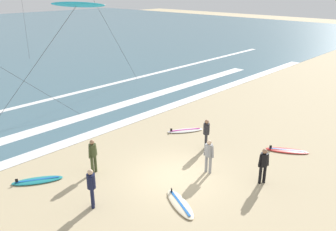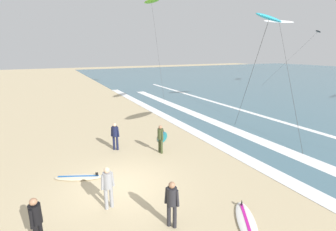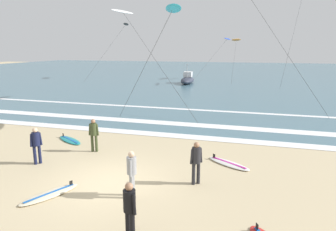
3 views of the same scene
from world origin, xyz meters
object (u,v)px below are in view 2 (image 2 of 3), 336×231
Objects in this scene: surfer_mid_group at (172,200)px; surfboard_right_spare at (246,222)px; kite_cyan_distant_high at (269,19)px; kite_lime_mid_center at (151,2)px; surfer_foreground_main at (36,219)px; surfer_left_far at (115,134)px; surfer_background_far at (160,136)px; kite_black_high_right at (318,32)px; surfer_left_near at (108,184)px; surfboard_foreground_flat at (162,137)px; kite_white_distant_low at (279,22)px; surfboard_near_water at (79,177)px.

surfboard_right_spare is (0.99, 2.26, -0.91)m from surfer_mid_group.
kite_lime_mid_center is at bearing 170.39° from kite_cyan_distant_high.
surfer_left_far is at bearing 147.14° from surfer_foreground_main.
surfer_background_far is at bearing 126.43° from surfer_foreground_main.
surfer_left_far is 0.19× the size of kite_black_high_right.
surfer_left_near is at bearing -140.13° from surfer_mid_group.
surfer_foreground_main is 0.76× the size of surfboard_foreground_flat.
surfer_left_near reaches higher than surfboard_right_spare.
surfboard_foreground_flat is at bearing 172.91° from surfboard_right_spare.
surfer_left_far is at bearing -79.25° from kite_white_distant_low.
surfer_mid_group is 0.19× the size of kite_black_high_right.
kite_lime_mid_center reaches higher than surfboard_right_spare.
surfer_left_near is 5.11m from surfer_background_far.
surfboard_foreground_flat is 0.24× the size of kite_black_high_right.
kite_black_high_right reaches higher than surfer_background_far.
surfboard_right_spare is (1.98, 6.01, -0.91)m from surfer_foreground_main.
surfer_left_far reaches higher than surfboard_foreground_flat.
kite_lime_mid_center is at bearing 152.81° from surfer_left_near.
surfer_mid_group is 1.00× the size of surfer_left_far.
kite_cyan_distant_high is at bearing 58.69° from surfer_background_far.
surfer_mid_group and surfer_background_far have the same top height.
kite_cyan_distant_high is 0.78× the size of kite_white_distant_low.
kite_white_distant_low is at bearing 100.75° from surfer_left_far.
surfer_left_near is at bearing -27.19° from kite_lime_mid_center.
surfer_mid_group is at bearing -22.47° from kite_lime_mid_center.
surfer_mid_group and surfer_left_near have the same top height.
kite_lime_mid_center reaches higher than kite_cyan_distant_high.
surfer_mid_group is 5.79m from surfer_background_far.
kite_black_high_right is 20.39m from kite_white_distant_low.
kite_black_high_right reaches higher than surfer_mid_group.
kite_white_distant_low is (-9.99, 16.28, 7.05)m from surfer_mid_group.
surfer_left_far is at bearing -123.03° from kite_cyan_distant_high.
surfer_left_near is at bearing -84.19° from kite_cyan_distant_high.
surfboard_near_water and surfboard_foreground_flat have the same top height.
surfer_left_near is at bearing 14.72° from surfboard_near_water.
surfer_mid_group is 0.76× the size of surfboard_foreground_flat.
surfboard_near_water is (-5.56, -4.52, 0.00)m from surfboard_right_spare.
surfer_foreground_main is at bearing -80.69° from kite_cyan_distant_high.
surfboard_near_water is at bearing -140.89° from surfboard_right_spare.
kite_black_high_right is at bearing 120.07° from surfboard_right_spare.
kite_black_high_right is at bearing 107.58° from surfer_left_far.
surfer_foreground_main is at bearing -66.34° from kite_black_high_right.
kite_white_distant_low reaches higher than surfer_left_far.
surfboard_foreground_flat is (-5.64, 4.87, -0.91)m from surfer_left_near.
surfboard_foreground_flat is at bearing -79.12° from kite_white_distant_low.
surfboard_right_spare is 0.24× the size of kite_black_high_right.
kite_lime_mid_center reaches higher than surfboard_foreground_flat.
surfboard_foreground_flat is 22.19m from kite_lime_mid_center.
kite_black_high_right reaches higher than surfboard_right_spare.
surfer_left_far is 3.43m from surfboard_near_water.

